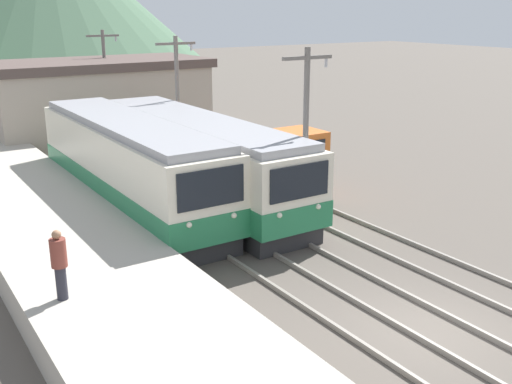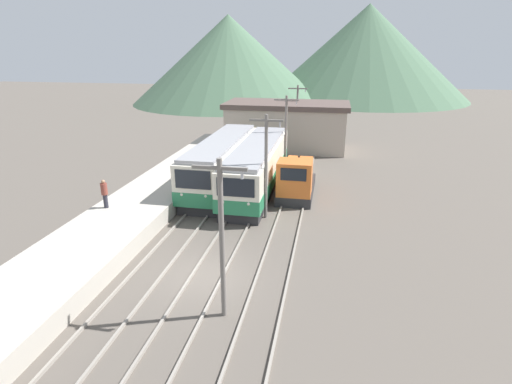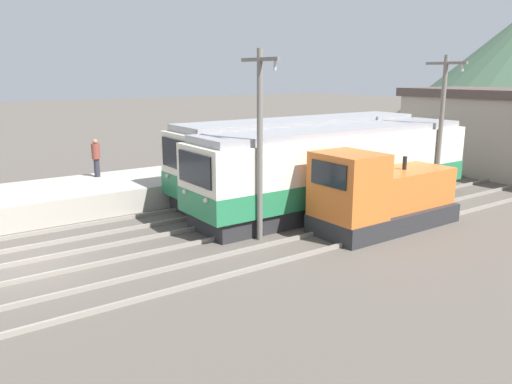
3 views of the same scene
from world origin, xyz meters
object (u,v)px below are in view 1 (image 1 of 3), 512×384
(shunting_locomotive, at_px, (269,166))
(catenary_mast_far, at_px, (178,99))
(catenary_mast_mid, at_px, (306,134))
(catenary_mast_distant, at_px, (106,79))
(commuter_train_center, at_px, (198,162))
(commuter_train_left, at_px, (130,169))
(person_on_platform, at_px, (59,262))

(shunting_locomotive, height_order, catenary_mast_far, catenary_mast_far)
(catenary_mast_mid, distance_m, catenary_mast_distant, 19.86)
(catenary_mast_distant, bearing_deg, catenary_mast_far, -90.00)
(commuter_train_center, bearing_deg, shunting_locomotive, -14.19)
(shunting_locomotive, bearing_deg, commuter_train_center, 165.81)
(commuter_train_left, height_order, person_on_platform, commuter_train_left)
(catenary_mast_far, height_order, catenary_mast_distant, same)
(catenary_mast_far, xyz_separation_m, catenary_mast_distant, (0.00, 9.93, 0.00))
(catenary_mast_distant, height_order, person_on_platform, catenary_mast_distant)
(shunting_locomotive, xyz_separation_m, catenary_mast_far, (-1.49, 5.53, 2.33))
(shunting_locomotive, distance_m, catenary_mast_mid, 5.20)
(commuter_train_center, xyz_separation_m, shunting_locomotive, (3.00, -0.76, -0.42))
(shunting_locomotive, distance_m, catenary_mast_far, 6.18)
(commuter_train_center, height_order, person_on_platform, commuter_train_center)
(catenary_mast_far, relative_size, person_on_platform, 3.67)
(commuter_train_left, distance_m, catenary_mast_distant, 15.08)
(commuter_train_left, distance_m, shunting_locomotive, 5.93)
(commuter_train_left, xyz_separation_m, commuter_train_center, (2.80, -0.36, -0.06))
(shunting_locomotive, bearing_deg, person_on_platform, -146.87)
(catenary_mast_mid, height_order, person_on_platform, catenary_mast_mid)
(commuter_train_center, bearing_deg, catenary_mast_distant, 84.14)
(commuter_train_center, xyz_separation_m, catenary_mast_mid, (1.51, -5.16, 1.91))
(shunting_locomotive, relative_size, person_on_platform, 3.40)
(shunting_locomotive, height_order, catenary_mast_distant, catenary_mast_distant)
(commuter_train_left, height_order, catenary_mast_mid, catenary_mast_mid)
(commuter_train_left, distance_m, person_on_platform, 9.54)
(commuter_train_left, height_order, catenary_mast_far, catenary_mast_far)
(shunting_locomotive, bearing_deg, catenary_mast_distant, 95.51)
(catenary_mast_far, height_order, person_on_platform, catenary_mast_far)
(commuter_train_left, distance_m, catenary_mast_mid, 7.24)
(commuter_train_center, height_order, catenary_mast_mid, catenary_mast_mid)
(catenary_mast_distant, relative_size, person_on_platform, 3.67)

